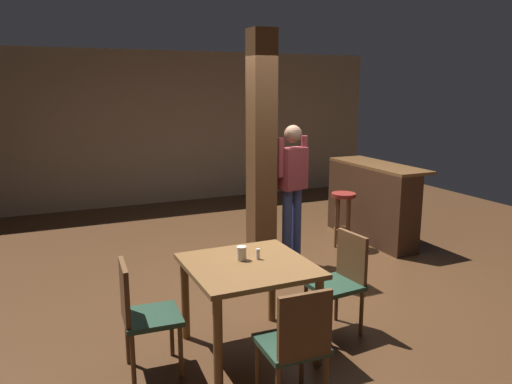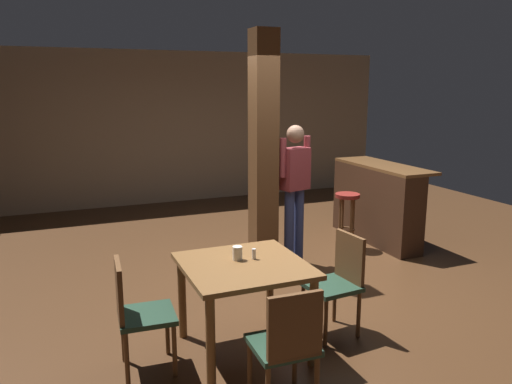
{
  "view_description": "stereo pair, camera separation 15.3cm",
  "coord_description": "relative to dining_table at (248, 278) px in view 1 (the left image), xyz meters",
  "views": [
    {
      "loc": [
        -2.54,
        -4.7,
        2.17
      ],
      "look_at": [
        -0.49,
        -0.11,
        1.1
      ],
      "focal_mm": 35.0,
      "sensor_mm": 36.0,
      "label": 1
    },
    {
      "loc": [
        -2.4,
        -4.76,
        2.17
      ],
      "look_at": [
        -0.49,
        -0.11,
        1.1
      ],
      "focal_mm": 35.0,
      "sensor_mm": 36.0,
      "label": 2
    }
  ],
  "objects": [
    {
      "name": "wall_back",
      "position": [
        1.04,
        5.69,
        0.76
      ],
      "size": [
        8.0,
        0.1,
        2.8
      ],
      "primitive_type": "cube",
      "color": "gray",
      "rests_on": "ground_plane"
    },
    {
      "name": "pillar",
      "position": [
        0.92,
        1.75,
        0.76
      ],
      "size": [
        0.28,
        0.28,
        2.8
      ],
      "primitive_type": "cube",
      "color": "brown",
      "rests_on": "ground_plane"
    },
    {
      "name": "salt_shaker",
      "position": [
        0.11,
        0.06,
        0.17
      ],
      "size": [
        0.03,
        0.03,
        0.09
      ],
      "primitive_type": "cylinder",
      "color": "silver",
      "rests_on": "dining_table"
    },
    {
      "name": "chair_west",
      "position": [
        -0.87,
        0.02,
        -0.14
      ],
      "size": [
        0.45,
        0.45,
        0.89
      ],
      "color": "#1E3828",
      "rests_on": "ground_plane"
    },
    {
      "name": "ground_plane",
      "position": [
        1.04,
        1.19,
        -0.64
      ],
      "size": [
        10.8,
        10.8,
        0.0
      ],
      "primitive_type": "plane",
      "color": "#422816"
    },
    {
      "name": "standing_person",
      "position": [
        1.31,
        1.7,
        0.36
      ],
      "size": [
        0.47,
        0.29,
        1.72
      ],
      "color": "maroon",
      "rests_on": "ground_plane"
    },
    {
      "name": "chair_south",
      "position": [
        -0.02,
        -0.86,
        -0.14
      ],
      "size": [
        0.43,
        0.43,
        0.89
      ],
      "color": "#1E3828",
      "rests_on": "ground_plane"
    },
    {
      "name": "bar_counter",
      "position": [
        2.81,
        2.12,
        -0.08
      ],
      "size": [
        0.56,
        1.66,
        1.09
      ],
      "color": "brown",
      "rests_on": "ground_plane"
    },
    {
      "name": "napkin_cup",
      "position": [
        -0.02,
        0.1,
        0.18
      ],
      "size": [
        0.08,
        0.08,
        0.11
      ],
      "primitive_type": "cylinder",
      "color": "silver",
      "rests_on": "dining_table"
    },
    {
      "name": "bar_stool_near",
      "position": [
        2.26,
        2.01,
        -0.09
      ],
      "size": [
        0.33,
        0.33,
        0.75
      ],
      "color": "maroon",
      "rests_on": "ground_plane"
    },
    {
      "name": "chair_east",
      "position": [
        0.89,
        -0.02,
        -0.14
      ],
      "size": [
        0.46,
        0.46,
        0.89
      ],
      "color": "#1E3828",
      "rests_on": "ground_plane"
    },
    {
      "name": "dining_table",
      "position": [
        0.0,
        0.0,
        0.0
      ],
      "size": [
        0.98,
        0.98,
        0.77
      ],
      "color": "brown",
      "rests_on": "ground_plane"
    }
  ]
}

